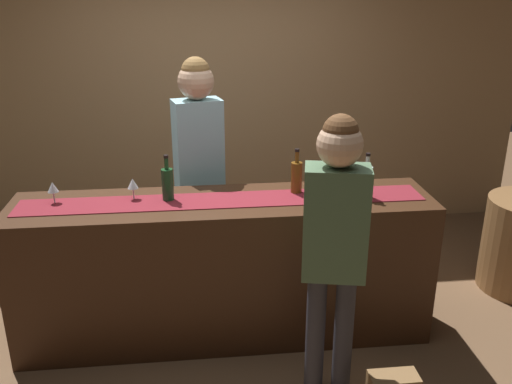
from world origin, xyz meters
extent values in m
plane|color=brown|center=(0.00, 0.00, 0.00)|extent=(10.00, 10.00, 0.00)
cube|color=tan|center=(0.00, 1.90, 1.45)|extent=(6.00, 0.12, 2.90)
cube|color=#3D2314|center=(0.00, 0.00, 0.49)|extent=(2.72, 0.60, 0.99)
cube|color=maroon|center=(0.00, 0.00, 0.99)|extent=(2.58, 0.28, 0.01)
cylinder|color=#194723|center=(-0.35, 0.04, 1.09)|extent=(0.07, 0.07, 0.21)
cylinder|color=#194723|center=(-0.35, 0.04, 1.23)|extent=(0.03, 0.03, 0.08)
cylinder|color=black|center=(-0.35, 0.04, 1.28)|extent=(0.03, 0.03, 0.02)
cylinder|color=#B2C6C1|center=(0.92, -0.05, 1.09)|extent=(0.07, 0.07, 0.21)
cylinder|color=#B2C6C1|center=(0.92, -0.05, 1.23)|extent=(0.03, 0.03, 0.08)
cylinder|color=black|center=(0.92, -0.05, 1.28)|extent=(0.03, 0.03, 0.02)
cylinder|color=brown|center=(0.49, 0.09, 1.09)|extent=(0.07, 0.07, 0.21)
cylinder|color=brown|center=(0.49, 0.09, 1.23)|extent=(0.03, 0.03, 0.08)
cylinder|color=black|center=(0.49, 0.09, 1.28)|extent=(0.03, 0.03, 0.02)
cylinder|color=silver|center=(-1.06, 0.07, 0.99)|extent=(0.06, 0.06, 0.00)
cylinder|color=silver|center=(-1.06, 0.07, 1.03)|extent=(0.01, 0.01, 0.08)
cone|color=silver|center=(-1.06, 0.07, 1.10)|extent=(0.07, 0.07, 0.06)
cylinder|color=silver|center=(-0.57, 0.08, 0.99)|extent=(0.06, 0.06, 0.00)
cylinder|color=silver|center=(-0.57, 0.08, 1.03)|extent=(0.01, 0.01, 0.08)
cone|color=silver|center=(-0.57, 0.08, 1.10)|extent=(0.07, 0.07, 0.06)
cylinder|color=#26262B|center=(-0.07, 0.60, 0.43)|extent=(0.11, 0.11, 0.85)
cylinder|color=#26262B|center=(-0.22, 0.56, 0.43)|extent=(0.11, 0.11, 0.85)
cube|color=#99D1E0|center=(-0.14, 0.58, 1.19)|extent=(0.38, 0.28, 0.67)
sphere|color=#DBAD89|center=(-0.14, 0.58, 1.65)|extent=(0.26, 0.26, 0.26)
sphere|color=olive|center=(-0.14, 0.58, 1.72)|extent=(0.20, 0.20, 0.20)
cylinder|color=#33333D|center=(0.48, -0.67, 0.39)|extent=(0.11, 0.11, 0.79)
cylinder|color=#33333D|center=(0.64, -0.70, 0.39)|extent=(0.11, 0.11, 0.79)
cube|color=#4C6B4C|center=(0.56, -0.68, 1.10)|extent=(0.37, 0.27, 0.63)
sphere|color=#DBAD89|center=(0.56, -0.68, 1.53)|extent=(0.24, 0.24, 0.24)
sphere|color=brown|center=(0.56, -0.68, 1.60)|extent=(0.18, 0.18, 0.18)
camera|label=1|loc=(-0.15, -3.30, 2.30)|focal=38.94mm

